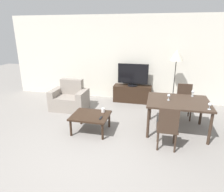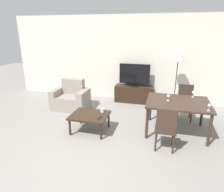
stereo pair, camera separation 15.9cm
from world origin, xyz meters
name	(u,v)px [view 2 (the right image)]	position (x,y,z in m)	size (l,w,h in m)	color
ground_plane	(84,158)	(0.00, 0.00, 0.00)	(18.00, 18.00, 0.00)	gray
wall_back	(124,59)	(0.00, 3.50, 1.35)	(7.70, 0.06, 2.70)	silver
armchair	(71,99)	(-1.31, 2.20, 0.30)	(1.03, 0.69, 0.86)	gray
tv_stand	(134,94)	(0.41, 3.23, 0.27)	(1.20, 0.41, 0.54)	black
tv	(134,75)	(0.41, 3.23, 0.89)	(0.95, 0.32, 0.70)	black
coffee_table	(90,116)	(-0.26, 1.01, 0.36)	(0.83, 0.71, 0.41)	black
dining_table	(178,105)	(1.65, 1.49, 0.66)	(1.35, 1.06, 0.74)	#38281E
dining_chair_near	(166,127)	(1.42, 0.65, 0.49)	(0.40, 0.40, 0.90)	#38281E
dining_chair_far	(185,101)	(1.89, 2.33, 0.49)	(0.40, 0.40, 0.90)	#38281E
floor_lamp	(178,58)	(1.65, 3.01, 1.51)	(0.38, 0.38, 1.72)	black
remote_primary	(100,118)	(0.02, 0.89, 0.42)	(0.04, 0.15, 0.02)	black
cup_white_near	(102,110)	(-0.02, 1.22, 0.46)	(0.08, 0.08, 0.10)	white
wine_glass_left	(168,96)	(1.44, 1.48, 0.84)	(0.07, 0.07, 0.15)	silver
wine_glass_center	(209,106)	(2.21, 1.09, 0.84)	(0.07, 0.07, 0.15)	silver
wine_glass_right	(193,93)	(2.00, 1.89, 0.84)	(0.07, 0.07, 0.15)	silver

